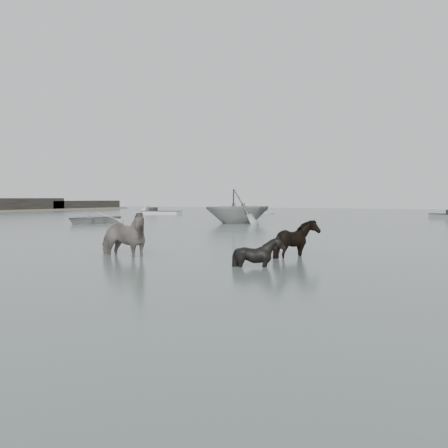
{
  "coord_description": "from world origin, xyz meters",
  "views": [
    {
      "loc": [
        6.1,
        -11.62,
        1.72
      ],
      "look_at": [
        -0.49,
        0.54,
        1.0
      ],
      "focal_mm": 40.0,
      "sensor_mm": 36.0,
      "label": 1
    }
  ],
  "objects": [
    {
      "name": "pony_pinto",
      "position": [
        -3.48,
        -0.22,
        0.85
      ],
      "size": [
        2.07,
        1.07,
        1.7
      ],
      "primitive_type": "imported",
      "rotation": [
        0.0,
        0.0,
        1.49
      ],
      "color": "black",
      "rests_on": "ground"
    },
    {
      "name": "skiff_far",
      "position": [
        -17.3,
        37.59,
        0.38
      ],
      "size": [
        5.7,
        4.08,
        0.75
      ],
      "primitive_type": null,
      "rotation": [
        0.0,
        0.0,
        0.5
      ],
      "color": "#9C9E9C",
      "rests_on": "ground"
    },
    {
      "name": "pony_black",
      "position": [
        0.93,
        -0.25,
        0.58
      ],
      "size": [
        1.26,
        1.18,
        1.16
      ],
      "primitive_type": "imported",
      "rotation": [
        0.0,
        0.0,
        1.3
      ],
      "color": "black",
      "rests_on": "ground"
    },
    {
      "name": "rowboat_trail",
      "position": [
        -9.23,
        18.75,
        1.23
      ],
      "size": [
        6.05,
        6.15,
        2.46
      ],
      "primitive_type": "imported",
      "rotation": [
        0.0,
        0.0,
        2.47
      ],
      "color": "#969996",
      "rests_on": "ground"
    },
    {
      "name": "skiff_outer",
      "position": [
        -24.57,
        30.95,
        0.38
      ],
      "size": [
        6.3,
        2.77,
        0.75
      ],
      "primitive_type": null,
      "rotation": [
        0.0,
        0.0,
        3.34
      ],
      "color": "silver",
      "rests_on": "ground"
    },
    {
      "name": "pony_dark",
      "position": [
        1.09,
        2.1,
        0.67
      ],
      "size": [
        1.25,
        1.42,
        1.34
      ],
      "primitive_type": "imported",
      "rotation": [
        0.0,
        0.0,
        1.66
      ],
      "color": "black",
      "rests_on": "ground"
    },
    {
      "name": "ground",
      "position": [
        0.0,
        0.0,
        0.0
      ],
      "size": [
        140.0,
        140.0,
        0.0
      ],
      "primitive_type": "plane",
      "color": "#4A5854",
      "rests_on": "ground"
    },
    {
      "name": "rowboat_lead",
      "position": [
        -17.98,
        14.0,
        0.45
      ],
      "size": [
        3.29,
        4.47,
        0.9
      ],
      "primitive_type": "imported",
      "rotation": [
        0.0,
        0.0,
        -0.05
      ],
      "color": "silver",
      "rests_on": "ground"
    }
  ]
}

